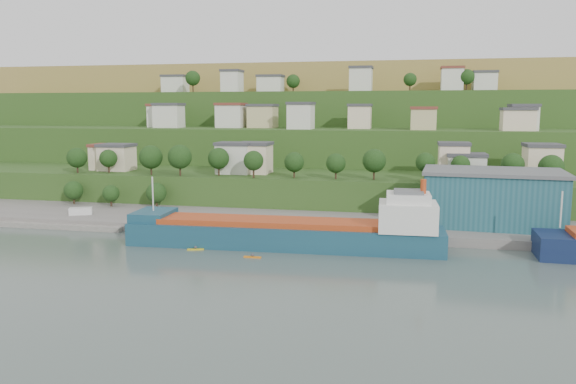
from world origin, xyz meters
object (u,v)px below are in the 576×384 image
(caravan, at_px, (81,213))
(kayak_orange, at_px, (252,256))
(cargo_ship_near, at_px, (293,235))
(warehouse, at_px, (492,197))

(caravan, distance_m, kayak_orange, 57.28)
(cargo_ship_near, bearing_deg, caravan, 164.12)
(cargo_ship_near, relative_size, kayak_orange, 19.06)
(caravan, bearing_deg, warehouse, -19.53)
(cargo_ship_near, relative_size, warehouse, 2.05)
(warehouse, xyz_separation_m, caravan, (-100.30, -8.68, -5.94))
(cargo_ship_near, distance_m, kayak_orange, 11.75)
(cargo_ship_near, bearing_deg, warehouse, 26.37)
(caravan, relative_size, kayak_orange, 1.60)
(warehouse, bearing_deg, cargo_ship_near, -147.28)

